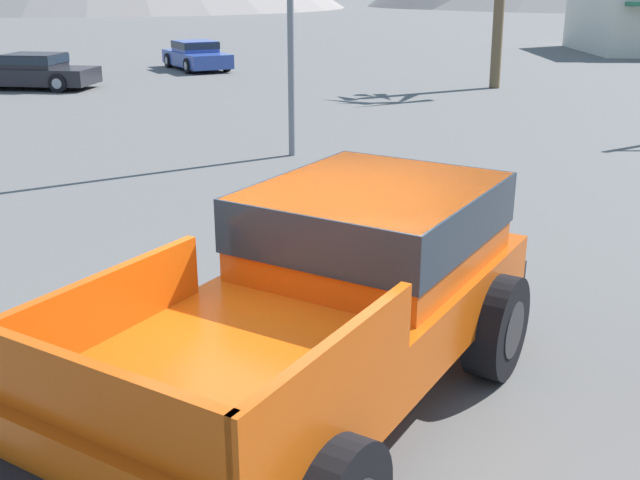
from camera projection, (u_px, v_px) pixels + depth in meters
name	position (u px, v px, depth m)	size (l,w,h in m)	color
ground_plane	(305.00, 397.00, 6.70)	(320.00, 320.00, 0.00)	#5B5956
orange_pickup_truck	(339.00, 290.00, 6.31)	(4.25, 5.42, 1.83)	#CC4C0C
parked_car_blue	(196.00, 55.00, 31.65)	(3.55, 4.45, 1.18)	#334C9E
parked_car_dark	(33.00, 71.00, 25.90)	(4.47, 2.29, 1.19)	#232328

